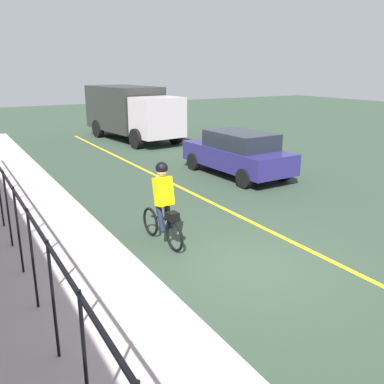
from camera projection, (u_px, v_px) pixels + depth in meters
ground_plane at (248, 267)px, 8.05m from camera, size 80.00×80.00×0.00m
lane_line_centre at (308, 250)px, 8.82m from camera, size 36.00×0.12×0.01m
sidewalk at (70, 314)px, 6.38m from camera, size 40.00×3.20×0.15m
iron_fence at (23, 225)px, 6.67m from camera, size 20.04×0.04×1.60m
cyclist_lead at (163, 204)px, 8.87m from camera, size 1.71×0.38×1.83m
patrol_sedan at (238, 153)px, 14.76m from camera, size 4.46×2.05×1.58m
box_truck_background at (131, 111)px, 22.11m from camera, size 6.92×3.11×2.78m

